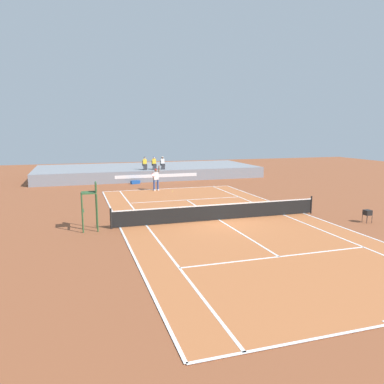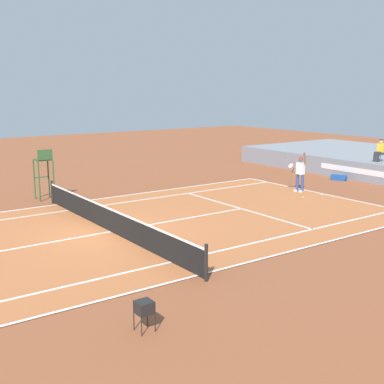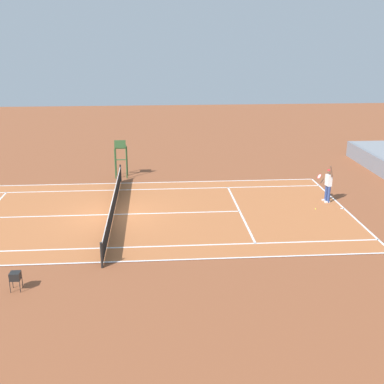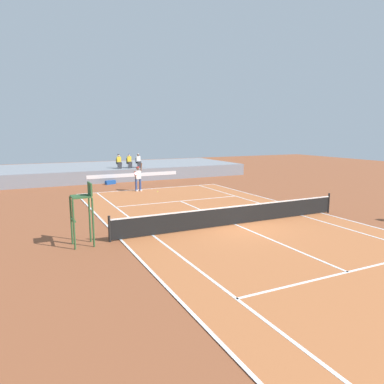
# 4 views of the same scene
# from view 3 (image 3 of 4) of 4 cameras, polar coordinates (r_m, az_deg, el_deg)

# --- Properties ---
(ground_plane) EXTENTS (80.00, 80.00, 0.00)m
(ground_plane) POSITION_cam_3_polar(r_m,az_deg,el_deg) (25.34, -8.96, -2.60)
(ground_plane) COLOR brown
(court) EXTENTS (11.08, 23.88, 0.03)m
(court) POSITION_cam_3_polar(r_m,az_deg,el_deg) (25.33, -8.96, -2.58)
(court) COLOR #B76638
(court) RESTS_ON ground
(net) EXTENTS (11.98, 0.10, 1.07)m
(net) POSITION_cam_3_polar(r_m,az_deg,el_deg) (25.16, -9.01, -1.49)
(net) COLOR black
(net) RESTS_ON ground
(tennis_player) EXTENTS (0.75, 0.69, 2.08)m
(tennis_player) POSITION_cam_3_polar(r_m,az_deg,el_deg) (27.61, 15.30, 0.86)
(tennis_player) COLOR navy
(tennis_player) RESTS_ON ground
(tennis_ball) EXTENTS (0.07, 0.07, 0.07)m
(tennis_ball) POSITION_cam_3_polar(r_m,az_deg,el_deg) (26.55, 13.97, -1.89)
(tennis_ball) COLOR #D1E533
(tennis_ball) RESTS_ON ground
(umpire_chair) EXTENTS (0.77, 0.77, 2.44)m
(umpire_chair) POSITION_cam_3_polar(r_m,az_deg,el_deg) (31.50, -8.17, 4.41)
(umpire_chair) COLOR #2D562D
(umpire_chair) RESTS_ON ground
(ball_hopper) EXTENTS (0.36, 0.36, 0.70)m
(ball_hopper) POSITION_cam_3_polar(r_m,az_deg,el_deg) (18.80, -19.60, -9.02)
(ball_hopper) COLOR black
(ball_hopper) RESTS_ON ground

